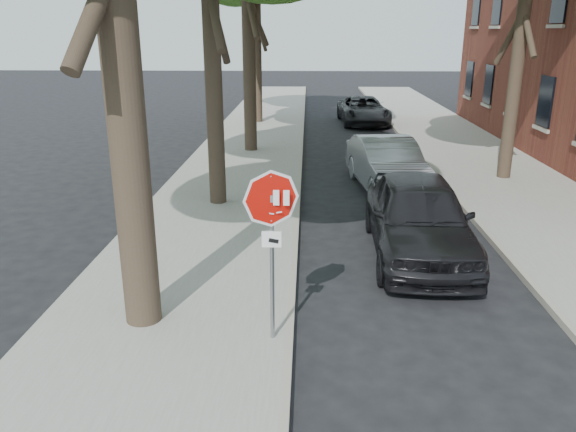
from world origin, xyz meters
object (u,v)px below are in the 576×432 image
at_px(car_a, 419,217).
at_px(car_b, 387,164).
at_px(stop_sign, 271,224).
at_px(car_d, 363,110).

distance_m(car_a, car_b, 5.13).
height_order(stop_sign, car_b, stop_sign).
xyz_separation_m(stop_sign, car_a, (2.82, 3.73, -1.11)).
bearing_deg(car_b, car_a, -98.05).
xyz_separation_m(car_a, car_b, (0.04, 5.13, -0.08)).
bearing_deg(car_d, car_a, -94.75).
bearing_deg(stop_sign, car_a, 52.90).
bearing_deg(stop_sign, car_b, 72.12).
xyz_separation_m(stop_sign, car_d, (3.30, 21.22, -1.27)).
distance_m(car_a, car_d, 17.50).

